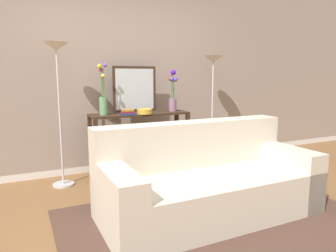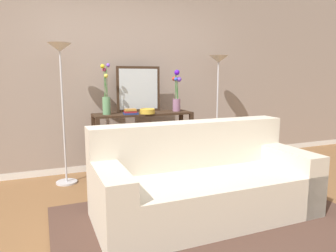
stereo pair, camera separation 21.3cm
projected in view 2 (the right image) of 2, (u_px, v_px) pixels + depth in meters
name	position (u px, v px, depth m)	size (l,w,h in m)	color
ground_plane	(157.00, 223.00, 2.90)	(16.00, 16.00, 0.02)	brown
back_wall	(110.00, 68.00, 4.41)	(12.00, 0.15, 2.93)	white
area_rug	(211.00, 220.00, 2.91)	(2.81, 1.74, 0.01)	#51382D
couch	(203.00, 184.00, 3.02)	(2.09, 0.95, 0.88)	beige
console_table	(143.00, 132.00, 4.27)	(1.34, 0.39, 0.85)	#382619
floor_lamp_left	(61.00, 74.00, 3.74)	(0.28, 0.28, 1.73)	silver
floor_lamp_right	(218.00, 80.00, 4.56)	(0.28, 0.28, 1.64)	silver
wall_mirror	(139.00, 89.00, 4.33)	(0.62, 0.02, 0.63)	#382619
vase_tall_flowers	(106.00, 98.00, 4.01)	(0.12, 0.12, 0.65)	#669E6B
vase_short_flowers	(177.00, 95.00, 4.37)	(0.13, 0.13, 0.58)	gray
fruit_bowl	(147.00, 111.00, 4.11)	(0.20, 0.20, 0.07)	gold
book_stack	(130.00, 112.00, 4.04)	(0.19, 0.15, 0.07)	navy
book_row_under_console	(115.00, 172.00, 4.20)	(0.26, 0.18, 0.13)	slate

